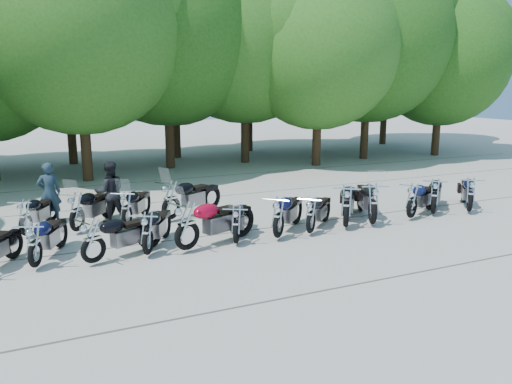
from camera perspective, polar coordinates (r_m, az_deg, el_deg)
name	(u,v)px	position (r m, az deg, el deg)	size (l,w,h in m)	color
ground	(280,245)	(13.01, 2.72, -6.02)	(90.00, 90.00, 0.00)	#A49D94
tree_3	(77,27)	(22.46, -19.74, 17.29)	(8.70, 8.70, 10.67)	#3A2614
tree_4	(166,28)	(25.00, -10.29, 17.93)	(9.13, 9.13, 11.20)	#3A2614
tree_5	(245,33)	(26.40, -1.32, 17.66)	(9.04, 9.04, 11.10)	#3A2614
tree_6	(319,48)	(25.55, 7.21, 16.04)	(8.00, 8.00, 9.82)	#3A2614
tree_7	(369,40)	(28.42, 12.77, 16.62)	(8.79, 8.79, 10.79)	#3A2614
tree_8	(442,59)	(30.90, 20.46, 14.08)	(7.53, 7.53, 9.25)	#3A2614
tree_11	(65,55)	(27.54, -20.96, 14.41)	(7.56, 7.56, 9.28)	#3A2614
tree_12	(174,53)	(28.51, -9.38, 15.40)	(7.88, 7.88, 9.67)	#3A2614
tree_13	(249,51)	(31.09, -0.82, 15.85)	(8.31, 8.31, 10.20)	#3A2614
tree_14	(318,55)	(31.67, 7.10, 15.32)	(8.02, 8.02, 9.84)	#3A2614
tree_15	(388,39)	(35.89, 14.84, 16.56)	(9.67, 9.67, 11.86)	#3A2614
motorcycle_1	(34,243)	(12.16, -24.02, -5.37)	(0.66, 2.18, 1.23)	black
motorcycle_2	(93,239)	(11.96, -18.16, -5.15)	(0.67, 2.21, 1.25)	black
motorcycle_3	(147,232)	(12.20, -12.31, -4.48)	(0.67, 2.20, 1.24)	black
motorcycle_4	(187,224)	(12.30, -7.91, -3.68)	(0.78, 2.56, 1.45)	maroon
motorcycle_5	(236,223)	(12.77, -2.27, -3.61)	(0.63, 2.09, 1.18)	black
motorcycle_6	(279,216)	(13.20, 2.60, -2.73)	(0.72, 2.37, 1.34)	black
motorcycle_7	(311,214)	(13.70, 6.32, -2.49)	(0.66, 2.16, 1.22)	black
motorcycle_8	(347,205)	(14.38, 10.32, -1.45)	(0.78, 2.55, 1.44)	black
motorcycle_9	(373,202)	(14.84, 13.23, -1.16)	(0.77, 2.54, 1.44)	black
motorcycle_10	(412,199)	(15.87, 17.44, -0.82)	(0.69, 2.27, 1.28)	#0E143F
motorcycle_11	(435,195)	(16.60, 19.73, -0.33)	(0.72, 2.36, 1.34)	black
motorcycle_12	(470,194)	(17.30, 23.30, -0.16)	(0.71, 2.33, 1.32)	#0B0C33
motorcycle_13	(25,216)	(14.79, -24.89, -2.53)	(0.64, 2.11, 1.19)	black
motorcycle_14	(77,210)	(14.64, -19.83, -1.99)	(0.71, 2.33, 1.31)	black
motorcycle_15	(126,208)	(14.66, -14.59, -1.75)	(0.68, 2.23, 1.26)	black
motorcycle_16	(171,199)	(15.17, -9.73, -0.77)	(0.76, 2.49, 1.41)	black
rider_0	(49,193)	(16.07, -22.56, -0.06)	(0.67, 0.44, 1.83)	#1E3240
rider_1	(110,192)	(15.47, -16.35, 0.00)	(0.90, 0.70, 1.85)	black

